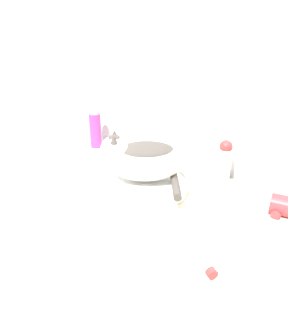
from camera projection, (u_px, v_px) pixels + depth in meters
wall_back at (200, 95)px, 1.28m from camera, size 8.00×0.05×2.40m
vanity_counter at (154, 277)px, 1.35m from camera, size 1.18×0.57×0.88m
sink_basin at (146, 183)px, 1.18m from camera, size 0.35×0.35×0.05m
cat at (142, 158)px, 1.13m from camera, size 0.37×0.32×0.19m
faucet at (113, 159)px, 1.28m from camera, size 0.15×0.06×0.13m
spray_bottle_trigger at (95, 130)px, 1.57m from camera, size 0.06×0.06×0.20m
lotion_bottle_white at (224, 162)px, 1.20m from camera, size 0.06×0.06×0.18m
cream_tube at (200, 257)px, 0.82m from camera, size 0.13×0.10×0.03m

